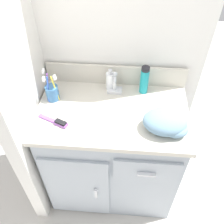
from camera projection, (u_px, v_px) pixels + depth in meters
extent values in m
plane|color=beige|center=(112.00, 184.00, 2.00)|extent=(6.00, 6.00, 0.00)
cube|color=silver|center=(117.00, 40.00, 1.44)|extent=(1.05, 0.08, 2.20)
cube|color=silver|center=(16.00, 67.00, 1.25)|extent=(0.08, 0.61, 2.20)
cube|color=#9EA8B2|center=(112.00, 155.00, 1.72)|extent=(0.84, 0.49, 0.80)
cube|color=#9EA8B2|center=(78.00, 189.00, 1.58)|extent=(0.40, 0.02, 0.64)
cube|color=#9EA8B2|center=(146.00, 172.00, 1.37)|extent=(0.37, 0.02, 0.19)
cube|color=silver|center=(96.00, 193.00, 1.56)|extent=(0.02, 0.02, 0.09)
cube|color=silver|center=(147.00, 175.00, 1.36)|extent=(0.10, 0.02, 0.01)
cube|color=beige|center=(112.00, 113.00, 1.43)|extent=(0.87, 0.53, 0.03)
ellipsoid|color=#B6B2A4|center=(112.00, 120.00, 1.47)|extent=(0.33, 0.28, 0.14)
cylinder|color=silver|center=(112.00, 127.00, 1.51)|extent=(0.03, 0.03, 0.01)
cube|color=beige|center=(116.00, 75.00, 1.55)|extent=(0.87, 0.02, 0.13)
cube|color=silver|center=(115.00, 90.00, 1.53)|extent=(0.09, 0.06, 0.02)
cylinder|color=silver|center=(115.00, 84.00, 1.49)|extent=(0.02, 0.02, 0.08)
cylinder|color=silver|center=(114.00, 81.00, 1.44)|extent=(0.02, 0.06, 0.02)
sphere|color=silver|center=(115.00, 74.00, 1.46)|extent=(0.03, 0.03, 0.03)
cylinder|color=teal|center=(52.00, 93.00, 1.46)|extent=(0.07, 0.07, 0.09)
cylinder|color=yellow|center=(55.00, 88.00, 1.42)|extent=(0.03, 0.02, 0.16)
cube|color=white|center=(55.00, 78.00, 1.36)|extent=(0.02, 0.02, 0.03)
cylinder|color=purple|center=(48.00, 84.00, 1.44)|extent=(0.03, 0.03, 0.17)
cube|color=white|center=(43.00, 71.00, 1.39)|extent=(0.02, 0.02, 0.03)
cylinder|color=blue|center=(48.00, 90.00, 1.41)|extent=(0.02, 0.03, 0.17)
cube|color=white|center=(44.00, 79.00, 1.35)|extent=(0.01, 0.02, 0.03)
cylinder|color=white|center=(110.00, 81.00, 1.52)|extent=(0.05, 0.05, 0.11)
cylinder|color=silver|center=(110.00, 72.00, 1.47)|extent=(0.02, 0.02, 0.03)
cylinder|color=silver|center=(110.00, 71.00, 1.45)|extent=(0.01, 0.03, 0.01)
cylinder|color=teal|center=(144.00, 81.00, 1.48)|extent=(0.05, 0.05, 0.16)
cylinder|color=black|center=(146.00, 69.00, 1.42)|extent=(0.05, 0.05, 0.02)
cube|color=purple|center=(47.00, 119.00, 1.37)|extent=(0.11, 0.06, 0.01)
cube|color=purple|center=(61.00, 124.00, 1.34)|extent=(0.08, 0.06, 0.02)
cube|color=black|center=(60.00, 122.00, 1.33)|extent=(0.07, 0.05, 0.01)
ellipsoid|color=#6B8EA8|center=(165.00, 122.00, 1.29)|extent=(0.23, 0.18, 0.11)
ellipsoid|color=#7095B0|center=(175.00, 128.00, 1.28)|extent=(0.14, 0.13, 0.07)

